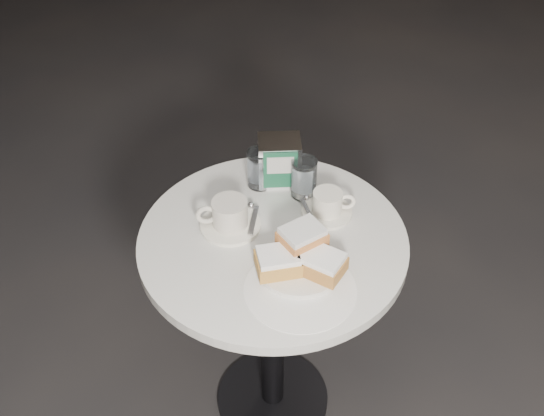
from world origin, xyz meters
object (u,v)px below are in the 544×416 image
Objects in this scene: beignet_plate at (300,258)px; coffee_cup_right at (328,205)px; coffee_cup_left at (229,216)px; water_glass_right at (304,178)px; napkin_dispenser at (279,161)px; water_glass_left at (260,169)px; cafe_table at (273,289)px.

beignet_plate is 1.67× the size of coffee_cup_right.
coffee_cup_right is at bearing 3.73° from coffee_cup_left.
water_glass_right reaches higher than coffee_cup_left.
napkin_dispenser is at bearing 131.83° from water_glass_right.
coffee_cup_left is 1.53× the size of water_glass_left.
beignet_plate is at bearing -112.25° from coffee_cup_right.
coffee_cup_left is at bearing -127.27° from napkin_dispenser.
cafe_table is at bearing 115.16° from beignet_plate.
cafe_table is at bearing -86.45° from water_glass_left.
cafe_table is 4.35× the size of coffee_cup_left.
cafe_table is 6.64× the size of water_glass_left.
beignet_plate is 0.34m from water_glass_left.
coffee_cup_right is at bearing 27.05° from cafe_table.
beignet_plate is at bearing -85.07° from napkin_dispenser.
water_glass_right is (0.21, 0.11, 0.02)m from coffee_cup_left.
napkin_dispenser reaches higher than beignet_plate.
coffee_cup_right is (0.10, 0.20, -0.01)m from beignet_plate.
water_glass_right is (0.12, -0.06, 0.00)m from water_glass_left.
cafe_table is 2.98× the size of beignet_plate.
beignet_plate is 0.22m from coffee_cup_right.
coffee_cup_left is 1.26× the size of napkin_dispenser.
coffee_cup_right is at bearing -50.78° from napkin_dispenser.
napkin_dispenser reaches higher than water_glass_left.
napkin_dispenser is (-0.06, 0.07, 0.01)m from water_glass_right.
coffee_cup_right is at bearing 62.74° from beignet_plate.
water_glass_right reaches higher than cafe_table.
coffee_cup_right is at bearing -58.66° from water_glass_right.
water_glass_right is (0.05, 0.28, 0.02)m from beignet_plate.
beignet_plate is at bearing -78.56° from water_glass_left.
beignet_plate is (0.05, -0.12, 0.24)m from cafe_table.
water_glass_left reaches higher than beignet_plate.
coffee_cup_right is at bearing -40.05° from water_glass_left.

